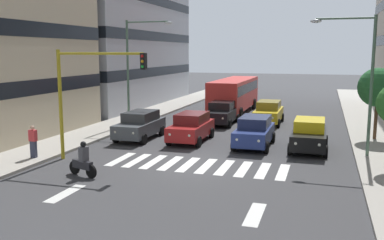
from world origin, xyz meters
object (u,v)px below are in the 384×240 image
car_row2_1 (269,112)px  street_lamp_left (361,70)px  motorcycle_with_rider (83,162)px  traffic_light_gantry (84,86)px  bus_behind_traffic (235,92)px  car_3 (140,125)px  pedestrian_waiting (33,141)px  car_0 (309,135)px  street_tree_1 (378,88)px  car_2 (191,127)px  car_1 (254,131)px  car_row2_0 (222,113)px  street_lamp_right (135,61)px

car_row2_1 → street_lamp_left: size_ratio=0.63×
motorcycle_with_rider → street_lamp_left: bearing=-148.6°
street_lamp_left → traffic_light_gantry: bearing=19.7°
bus_behind_traffic → car_3: bearing=76.0°
motorcycle_with_rider → pedestrian_waiting: bearing=-24.2°
car_0 → street_lamp_left: size_ratio=0.63×
car_3 → car_row2_1: size_ratio=1.00×
car_3 → street_tree_1: street_tree_1 is taller
pedestrian_waiting → car_2: bearing=-132.1°
car_0 → car_1: 3.03m
traffic_light_gantry → street_lamp_left: street_lamp_left is taller
car_row2_0 → street_tree_1: (-10.30, 3.30, 2.38)m
car_0 → traffic_light_gantry: 12.27m
traffic_light_gantry → street_tree_1: 17.07m
car_0 → motorcycle_with_rider: car_0 is taller
car_row2_1 → street_tree_1: 8.69m
car_1 → car_row2_0: size_ratio=1.00×
bus_behind_traffic → motorcycle_with_rider: bearing=83.9°
motorcycle_with_rider → street_lamp_right: (3.09, -12.33, 4.10)m
car_1 → motorcycle_with_rider: bearing=53.1°
car_3 → car_2: bearing=-175.8°
motorcycle_with_rider → car_1: bearing=-126.9°
car_3 → street_lamp_right: street_lamp_right is taller
car_1 → bus_behind_traffic: 13.78m
pedestrian_waiting → street_tree_1: bearing=-148.9°
car_1 → car_row2_1: same height
car_0 → car_row2_0: 9.63m
car_3 → car_row2_0: same height
car_row2_0 → street_lamp_right: (5.73, 2.84, 3.86)m
car_3 → bus_behind_traffic: bus_behind_traffic is taller
street_lamp_right → pedestrian_waiting: (0.76, 10.60, -3.74)m
bus_behind_traffic → street_tree_1: size_ratio=2.44×
car_3 → motorcycle_with_rider: bearing=96.8°
car_row2_1 → street_tree_1: (-7.00, 4.56, 2.38)m
pedestrian_waiting → car_1: bearing=-147.1°
car_1 → traffic_light_gantry: size_ratio=0.81×
car_1 → motorcycle_with_rider: (6.18, 8.21, -0.24)m
car_0 → car_row2_0: size_ratio=1.00×
car_0 → bus_behind_traffic: bearing=-62.4°
car_0 → car_row2_1: 8.91m
car_0 → car_2: bearing=-3.2°
car_0 → motorcycle_with_rider: size_ratio=2.71×
car_2 → traffic_light_gantry: size_ratio=0.81×
car_row2_1 → street_lamp_left: (-5.66, 9.35, 3.60)m
car_1 → street_lamp_right: street_lamp_right is taller
bus_behind_traffic → car_1: bearing=106.4°
car_2 → street_lamp_left: street_lamp_left is taller
car_row2_0 → pedestrian_waiting: size_ratio=2.72×
street_lamp_right → traffic_light_gantry: bearing=100.3°
car_1 → car_row2_1: bearing=-88.3°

